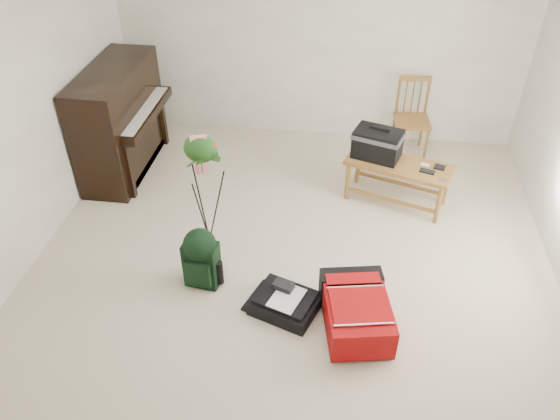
# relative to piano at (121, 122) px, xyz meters

# --- Properties ---
(floor) EXTENTS (5.00, 5.50, 0.01)m
(floor) POSITION_rel_piano_xyz_m (2.19, -1.60, -0.60)
(floor) COLOR beige
(floor) RESTS_ON ground
(ceiling) EXTENTS (5.00, 5.50, 0.01)m
(ceiling) POSITION_rel_piano_xyz_m (2.19, -1.60, 1.90)
(ceiling) COLOR white
(ceiling) RESTS_ON wall_back
(wall_back) EXTENTS (5.00, 0.04, 2.50)m
(wall_back) POSITION_rel_piano_xyz_m (2.19, 1.15, 0.65)
(wall_back) COLOR white
(wall_back) RESTS_ON floor
(wall_left) EXTENTS (0.04, 5.50, 2.50)m
(wall_left) POSITION_rel_piano_xyz_m (-0.31, -1.60, 0.65)
(wall_left) COLOR white
(wall_left) RESTS_ON floor
(piano) EXTENTS (0.71, 1.50, 1.25)m
(piano) POSITION_rel_piano_xyz_m (0.00, 0.00, 0.00)
(piano) COLOR black
(piano) RESTS_ON floor
(bench) EXTENTS (1.20, 0.77, 0.86)m
(bench) POSITION_rel_piano_xyz_m (3.01, -0.27, 0.01)
(bench) COLOR brown
(bench) RESTS_ON floor
(dining_chair) EXTENTS (0.45, 0.45, 0.96)m
(dining_chair) POSITION_rel_piano_xyz_m (3.39, 0.83, -0.13)
(dining_chair) COLOR brown
(dining_chair) RESTS_ON floor
(red_suitcase) EXTENTS (0.67, 0.87, 0.33)m
(red_suitcase) POSITION_rel_piano_xyz_m (2.82, -2.10, -0.42)
(red_suitcase) COLOR #B60F07
(red_suitcase) RESTS_ON floor
(black_duffel) EXTENTS (0.66, 0.60, 0.23)m
(black_duffel) POSITION_rel_piano_xyz_m (2.20, -2.05, -0.52)
(black_duffel) COLOR black
(black_duffel) RESTS_ON floor
(green_backpack) EXTENTS (0.33, 0.30, 0.61)m
(green_backpack) POSITION_rel_piano_xyz_m (1.40, -1.83, -0.26)
(green_backpack) COLOR black
(green_backpack) RESTS_ON floor
(flower_stand) EXTENTS (0.49, 0.49, 1.27)m
(flower_stand) POSITION_rel_piano_xyz_m (1.31, -1.23, 0.02)
(flower_stand) COLOR black
(flower_stand) RESTS_ON floor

